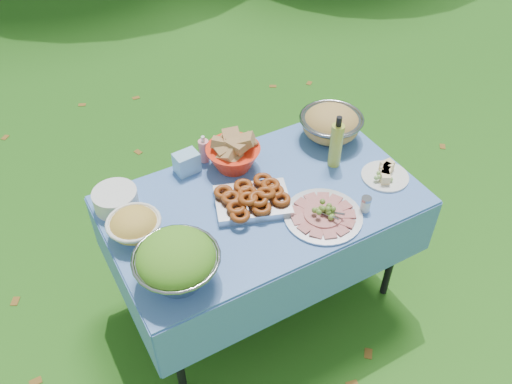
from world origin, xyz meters
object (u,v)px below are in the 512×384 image
Objects in this scene: picnic_table at (262,251)px; pasta_bowl_steel at (331,123)px; charcuterie_platter at (324,211)px; oil_bottle at (336,141)px; salad_bowl at (177,262)px; bread_bowl at (233,153)px; plate_stack at (116,199)px.

picnic_table is 4.38× the size of pasta_bowl_steel.
charcuterie_platter is 1.25× the size of oil_bottle.
pasta_bowl_steel is at bearing 23.49° from picnic_table.
salad_bowl reaches higher than bread_bowl.
picnic_table is at bearing -25.07° from plate_stack.
picnic_table is 5.06× the size of oil_bottle.
oil_bottle is (-0.11, -0.20, 0.06)m from pasta_bowl_steel.
salad_bowl is 0.96× the size of charcuterie_platter.
bread_bowl reaches higher than plate_stack.
salad_bowl is at bearing -155.29° from picnic_table.
picnic_table is 0.69m from oil_bottle.
plate_stack is 0.57× the size of charcuterie_platter.
plate_stack is at bearing 154.93° from picnic_table.
picnic_table is 7.08× the size of plate_stack.
oil_bottle is (1.06, -0.24, 0.10)m from plate_stack.
salad_bowl is 1.21× the size of oil_bottle.
oil_bottle is at bearing 5.87° from picnic_table.
picnic_table is 5.37× the size of bread_bowl.
bread_bowl is 0.94× the size of oil_bottle.
oil_bottle is at bearing 16.63° from salad_bowl.
pasta_bowl_steel is at bearing 52.12° from charcuterie_platter.
plate_stack is 0.71× the size of oil_bottle.
oil_bottle is at bearing -27.08° from bread_bowl.
oil_bottle is (0.26, 0.28, 0.10)m from charcuterie_platter.
oil_bottle reaches higher than salad_bowl.
picnic_table is at bearing 126.97° from charcuterie_platter.
charcuterie_platter is at bearing -53.03° from picnic_table.
charcuterie_platter is (-0.37, -0.48, -0.05)m from pasta_bowl_steel.
bread_bowl reaches higher than charcuterie_platter.
pasta_bowl_steel is 0.92× the size of charcuterie_platter.
oil_bottle is at bearing 47.46° from charcuterie_platter.
bread_bowl reaches higher than picnic_table.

